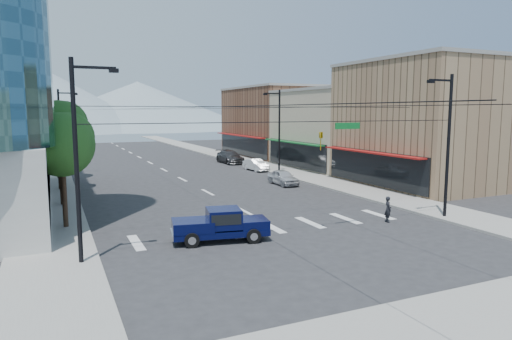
{
  "coord_description": "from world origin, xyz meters",
  "views": [
    {
      "loc": [
        -11.75,
        -21.87,
        6.77
      ],
      "look_at": [
        0.17,
        4.55,
        3.0
      ],
      "focal_mm": 32.0,
      "sensor_mm": 36.0,
      "label": 1
    }
  ],
  "objects_px": {
    "pickup_truck": "(220,224)",
    "parked_car_near": "(283,177)",
    "pedestrian": "(388,209)",
    "parked_car_far": "(230,157)",
    "parked_car_mid": "(256,165)"
  },
  "relations": [
    {
      "from": "parked_car_mid",
      "to": "pedestrian",
      "type": "bearing_deg",
      "value": -100.4
    },
    {
      "from": "pickup_truck",
      "to": "parked_car_near",
      "type": "bearing_deg",
      "value": 62.86
    },
    {
      "from": "parked_car_far",
      "to": "pickup_truck",
      "type": "bearing_deg",
      "value": -112.96
    },
    {
      "from": "pickup_truck",
      "to": "parked_car_mid",
      "type": "xyz_separation_m",
      "value": [
        13.32,
        24.97,
        -0.23
      ]
    },
    {
      "from": "parked_car_mid",
      "to": "parked_car_far",
      "type": "xyz_separation_m",
      "value": [
        0.0,
        8.22,
        0.15
      ]
    },
    {
      "from": "parked_car_mid",
      "to": "parked_car_near",
      "type": "bearing_deg",
      "value": -104.69
    },
    {
      "from": "pickup_truck",
      "to": "parked_car_mid",
      "type": "relative_size",
      "value": 1.31
    },
    {
      "from": "parked_car_near",
      "to": "pedestrian",
      "type": "bearing_deg",
      "value": -92.31
    },
    {
      "from": "pickup_truck",
      "to": "parked_car_far",
      "type": "height_order",
      "value": "pickup_truck"
    },
    {
      "from": "parked_car_mid",
      "to": "parked_car_far",
      "type": "relative_size",
      "value": 0.72
    },
    {
      "from": "pedestrian",
      "to": "parked_car_far",
      "type": "bearing_deg",
      "value": 14.67
    },
    {
      "from": "parked_car_near",
      "to": "parked_car_far",
      "type": "xyz_separation_m",
      "value": [
        1.8,
        18.31,
        0.12
      ]
    },
    {
      "from": "parked_car_near",
      "to": "parked_car_far",
      "type": "distance_m",
      "value": 18.4
    },
    {
      "from": "pickup_truck",
      "to": "pedestrian",
      "type": "height_order",
      "value": "pickup_truck"
    },
    {
      "from": "pickup_truck",
      "to": "parked_car_mid",
      "type": "distance_m",
      "value": 28.3
    }
  ]
}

